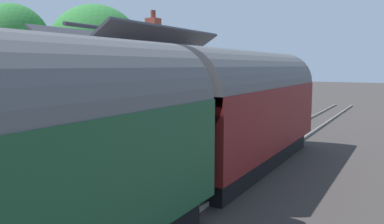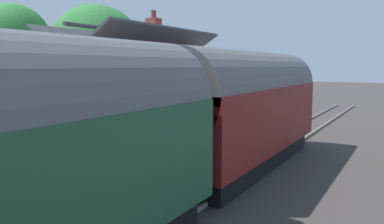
{
  "view_description": "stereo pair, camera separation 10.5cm",
  "coord_description": "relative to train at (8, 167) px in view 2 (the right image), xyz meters",
  "views": [
    {
      "loc": [
        -12.09,
        -6.15,
        3.77
      ],
      "look_at": [
        1.24,
        1.5,
        1.88
      ],
      "focal_mm": 35.47,
      "sensor_mm": 36.0,
      "label": 1
    },
    {
      "loc": [
        -12.04,
        -6.24,
        3.77
      ],
      "look_at": [
        1.24,
        1.5,
        1.88
      ],
      "focal_mm": 35.47,
      "sensor_mm": 36.0,
      "label": 2
    }
  ],
  "objects": [
    {
      "name": "planter_bench_right",
      "position": [
        16.22,
        5.24,
        -0.92
      ],
      "size": [
        0.47,
        0.47,
        0.76
      ],
      "color": "gray",
      "rests_on": "platform"
    },
    {
      "name": "tree_mid_background",
      "position": [
        12.55,
        10.3,
        2.36
      ],
      "size": [
        5.16,
        5.45,
        7.17
      ],
      "color": "#4C3828",
      "rests_on": "ground"
    },
    {
      "name": "platform_edge_coping",
      "position": [
        8.54,
        2.08,
        -1.33
      ],
      "size": [
        32.0,
        0.36,
        0.02
      ],
      "primitive_type": "cube",
      "color": "beige",
      "rests_on": "platform"
    },
    {
      "name": "planter_by_door",
      "position": [
        16.94,
        6.33,
        -1.05
      ],
      "size": [
        0.74,
        0.32,
        0.59
      ],
      "color": "gray",
      "rests_on": "platform"
    },
    {
      "name": "station_building",
      "position": [
        9.91,
        5.4,
        0.33
      ],
      "size": [
        7.86,
        4.3,
        5.46
      ],
      "color": "silver",
      "rests_on": "platform"
    },
    {
      "name": "planter_edge_far",
      "position": [
        13.73,
        2.72,
        -0.96
      ],
      "size": [
        0.42,
        0.42,
        0.73
      ],
      "color": "#9E5138",
      "rests_on": "platform"
    },
    {
      "name": "rail_far",
      "position": [
        8.54,
        0.72,
        -2.15
      ],
      "size": [
        52.0,
        0.08,
        0.14
      ],
      "primitive_type": "cube",
      "color": "gray",
      "rests_on": "ground"
    },
    {
      "name": "ground_plane",
      "position": [
        8.54,
        0.9,
        -2.22
      ],
      "size": [
        160.0,
        160.0,
        0.0
      ],
      "primitive_type": "plane",
      "color": "#383330"
    },
    {
      "name": "rail_near",
      "position": [
        8.54,
        -0.72,
        -2.15
      ],
      "size": [
        52.0,
        0.08,
        0.14
      ],
      "primitive_type": "cube",
      "color": "gray",
      "rests_on": "ground"
    },
    {
      "name": "station_sign_board",
      "position": [
        12.33,
        2.69,
        -0.15
      ],
      "size": [
        0.96,
        0.06,
        1.57
      ],
      "color": "black",
      "rests_on": "platform"
    },
    {
      "name": "planter_bench_left",
      "position": [
        11.91,
        2.45,
        -0.93
      ],
      "size": [
        0.52,
        0.52,
        0.78
      ],
      "color": "black",
      "rests_on": "platform"
    },
    {
      "name": "bench_platform_end",
      "position": [
        18.42,
        3.78,
        -0.86
      ],
      "size": [
        1.41,
        0.45,
        0.88
      ],
      "color": "#26727F",
      "rests_on": "platform"
    },
    {
      "name": "bench_mid_platform",
      "position": [
        16.49,
        4.0,
        -0.86
      ],
      "size": [
        1.42,
        0.49,
        0.88
      ],
      "color": "#26727F",
      "rests_on": "platform"
    },
    {
      "name": "train",
      "position": [
        0.0,
        0.0,
        0.0
      ],
      "size": [
        29.03,
        2.73,
        4.32
      ],
      "color": "black",
      "rests_on": "ground"
    },
    {
      "name": "tree_far_left",
      "position": [
        10.33,
        14.45,
        2.75
      ],
      "size": [
        4.17,
        4.17,
        7.25
      ],
      "color": "#4C3828",
      "rests_on": "ground"
    },
    {
      "name": "platform",
      "position": [
        8.54,
        4.77,
        -1.78
      ],
      "size": [
        32.0,
        5.73,
        0.88
      ],
      "primitive_type": "cube",
      "color": "#A39B8C",
      "rests_on": "ground"
    },
    {
      "name": "tree_far_right",
      "position": [
        16.13,
        14.1,
        2.24
      ],
      "size": [
        3.8,
        4.09,
        6.31
      ],
      "color": "#4C3828",
      "rests_on": "ground"
    },
    {
      "name": "bench_by_lamp",
      "position": [
        3.22,
        4.12,
        -0.86
      ],
      "size": [
        1.41,
        0.45,
        0.88
      ],
      "color": "#26727F",
      "rests_on": "platform"
    }
  ]
}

